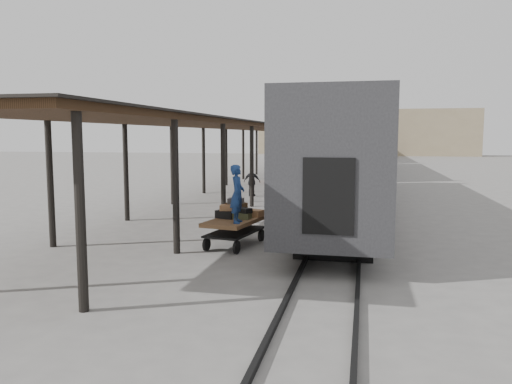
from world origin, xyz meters
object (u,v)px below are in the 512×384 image
object	(u,v)px
baggage_cart	(235,226)
porter	(237,194)
pedestrian	(252,182)
luggage_tug	(277,175)

from	to	relation	value
baggage_cart	porter	distance (m)	1.29
baggage_cart	porter	bearing A→B (deg)	-58.34
baggage_cart	porter	size ratio (longest dim) A/B	1.49
porter	pedestrian	bearing A→B (deg)	6.19
baggage_cart	porter	xyz separation A→B (m)	(0.25, -0.65, 1.08)
luggage_tug	baggage_cart	bearing A→B (deg)	-62.60
luggage_tug	pedestrian	bearing A→B (deg)	-68.35
porter	pedestrian	distance (m)	13.71
porter	baggage_cart	bearing A→B (deg)	16.29
porter	pedestrian	world-z (taller)	porter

